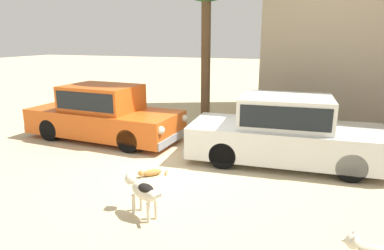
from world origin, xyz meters
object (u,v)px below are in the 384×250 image
Objects in this scene: stray_dog_spotted at (142,190)px; stray_cat at (151,173)px; parked_sedan_nearest at (104,113)px; parked_sedan_second at (285,130)px.

stray_dog_spotted is 1.64m from stray_cat.
parked_sedan_nearest reaches higher than stray_cat.
parked_sedan_nearest is at bearing -23.14° from stray_dog_spotted.
stray_dog_spotted is at bearing -45.43° from parked_sedan_nearest.
parked_sedan_second reaches higher than stray_dog_spotted.
stray_dog_spotted reaches higher than stray_cat.
parked_sedan_nearest is 8.47× the size of stray_cat.
parked_sedan_second is at bearing -94.78° from stray_dog_spotted.
parked_sedan_nearest is 1.00× the size of parked_sedan_second.
stray_cat is (2.47, -2.02, -0.67)m from parked_sedan_nearest.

